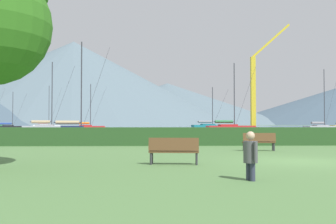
{
  "coord_description": "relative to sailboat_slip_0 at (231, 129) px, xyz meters",
  "views": [
    {
      "loc": [
        -5.6,
        -14.55,
        1.45
      ],
      "look_at": [
        -2.91,
        58.36,
        3.62
      ],
      "focal_mm": 41.21,
      "sensor_mm": 36.0,
      "label": 1
    }
  ],
  "objects": [
    {
      "name": "person_seated_viewer",
      "position": [
        -9.18,
        -47.74,
        -0.0
      ],
      "size": [
        0.36,
        0.55,
        1.25
      ],
      "rotation": [
        0.0,
        0.0,
        0.29
      ],
      "color": "#2D3347",
      "rests_on": "ground_plane"
    },
    {
      "name": "sailboat_slip_1",
      "position": [
        -27.39,
        0.73,
        -0.01
      ],
      "size": [
        8.2,
        3.39,
        10.69
      ],
      "rotation": [
        0.0,
        0.0,
        0.15
      ],
      "color": "#9E9EA3",
      "rests_on": "harbor_water"
    },
    {
      "name": "hedge_line",
      "position": [
        -6.04,
        -31.93,
        -0.09
      ],
      "size": [
        80.0,
        1.2,
        1.19
      ],
      "primitive_type": "cube",
      "color": "#284C23",
      "rests_on": "ground_plane"
    },
    {
      "name": "sailboat_slip_8",
      "position": [
        -23.96,
        15.26,
        -0.09
      ],
      "size": [
        7.36,
        3.22,
        8.88
      ],
      "rotation": [
        0.0,
        0.0,
        0.18
      ],
      "color": "red",
      "rests_on": "harbor_water"
    },
    {
      "name": "ground_plane",
      "position": [
        -6.04,
        -42.93,
        -0.69
      ],
      "size": [
        1000.0,
        1000.0,
        0.0
      ],
      "primitive_type": "plane",
      "color": "#517A42"
    },
    {
      "name": "park_bench_near_path",
      "position": [
        -10.93,
        -43.89,
        -0.15
      ],
      "size": [
        1.8,
        0.67,
        0.95
      ],
      "rotation": [
        0.0,
        0.0,
        -0.11
      ],
      "color": "brown",
      "rests_on": "ground_plane"
    },
    {
      "name": "sailboat_slip_9",
      "position": [
        18.31,
        9.84,
        -0.05
      ],
      "size": [
        7.56,
        3.56,
        11.14
      ],
      "rotation": [
        0.0,
        0.0,
        0.22
      ],
      "color": "#9E9EA3",
      "rests_on": "harbor_water"
    },
    {
      "name": "distant_hill_central_peak",
      "position": [
        -135.54,
        264.05,
        27.96
      ],
      "size": [
        302.65,
        302.65,
        57.29
      ],
      "primitive_type": "cone",
      "color": "#425666",
      "rests_on": "ground_plane"
    },
    {
      "name": "harbor_water",
      "position": [
        -6.04,
        94.07,
        -0.68
      ],
      "size": [
        320.0,
        246.0,
        0.0
      ],
      "primitive_type": "cube",
      "color": "slate",
      "rests_on": "ground_plane"
    },
    {
      "name": "sailboat_slip_3",
      "position": [
        0.18,
        22.75,
        0.01
      ],
      "size": [
        8.74,
        3.77,
        9.1
      ],
      "rotation": [
        0.0,
        0.0,
        0.17
      ],
      "color": "#19707A",
      "rests_on": "harbor_water"
    },
    {
      "name": "distant_hill_east_ridge",
      "position": [
        -76.64,
        255.26,
        33.23
      ],
      "size": [
        254.64,
        254.64,
        67.83
      ],
      "primitive_type": "cone",
      "color": "slate",
      "rests_on": "ground_plane"
    },
    {
      "name": "sailboat_slip_4",
      "position": [
        -41.8,
        24.76,
        -0.13
      ],
      "size": [
        6.86,
        3.65,
        8.16
      ],
      "rotation": [
        0.0,
        0.0,
        0.3
      ],
      "color": "black",
      "rests_on": "harbor_water"
    },
    {
      "name": "distant_hill_far_shoulder",
      "position": [
        3.62,
        374.67,
        22.68
      ],
      "size": [
        266.91,
        266.91,
        46.73
      ],
      "primitive_type": "cone",
      "color": "slate",
      "rests_on": "ground_plane"
    },
    {
      "name": "dock_crane",
      "position": [
        6.4,
        10.51,
        5.53
      ],
      "size": [
        7.72,
        2.0,
        19.39
      ],
      "color": "#333338",
      "rests_on": "ground_plane"
    },
    {
      "name": "sailboat_slip_5",
      "position": [
        -40.22,
        46.76,
        -0.02
      ],
      "size": [
        7.96,
        3.67,
        11.58
      ],
      "rotation": [
        0.0,
        0.0,
        0.21
      ],
      "color": "white",
      "rests_on": "harbor_water"
    },
    {
      "name": "park_bench_under_tree",
      "position": [
        -6.06,
        -37.21,
        -0.15
      ],
      "size": [
        1.74,
        0.62,
        0.95
      ],
      "rotation": [
        0.0,
        0.0,
        -0.09
      ],
      "color": "brown",
      "rests_on": "ground_plane"
    },
    {
      "name": "sailboat_slip_7",
      "position": [
        -19.91,
        -15.67,
        -0.06
      ],
      "size": [
        7.55,
        3.22,
        10.32
      ],
      "rotation": [
        0.0,
        0.0,
        0.17
      ],
      "color": "navy",
      "rests_on": "harbor_water"
    },
    {
      "name": "sailboat_slip_0",
      "position": [
        0.0,
        0.0,
        0.0
      ],
      "size": [
        8.32,
        2.97,
        10.58
      ],
      "rotation": [
        0.0,
        0.0,
        0.08
      ],
      "color": "red",
      "rests_on": "harbor_water"
    }
  ]
}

